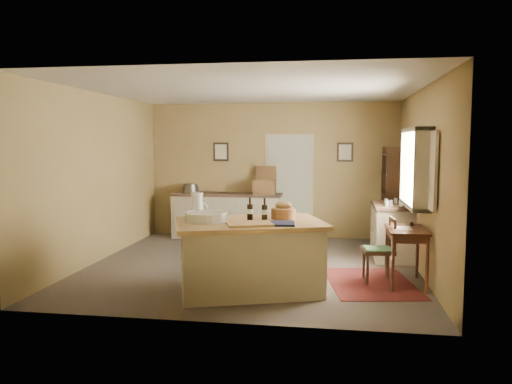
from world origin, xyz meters
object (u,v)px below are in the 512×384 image
writing_desk (406,236)px  desk_chair (378,251)px  sideboard (228,214)px  right_cabinet (392,231)px  work_island (249,254)px  shelving_unit (394,196)px

writing_desk → desk_chair: desk_chair is taller
writing_desk → sideboard: bearing=136.4°
right_cabinet → desk_chair: bearing=-103.1°
work_island → right_cabinet: (2.03, 2.20, -0.02)m
writing_desk → desk_chair: 0.43m
work_island → shelving_unit: shelving_unit is taller
work_island → desk_chair: (1.67, 0.67, -0.05)m
writing_desk → right_cabinet: 1.60m
sideboard → writing_desk: (3.06, -2.92, 0.18)m
sideboard → writing_desk: size_ratio=2.67×
sideboard → desk_chair: size_ratio=2.51×
writing_desk → right_cabinet: bearing=90.0°
sideboard → writing_desk: bearing=-43.6°
shelving_unit → writing_desk: bearing=-93.1°
right_cabinet → sideboard: bearing=156.5°
right_cabinet → shelving_unit: shelving_unit is taller
desk_chair → shelving_unit: bearing=73.9°
work_island → desk_chair: bearing=3.3°
right_cabinet → shelving_unit: 1.23m
sideboard → desk_chair: 3.93m
sideboard → shelving_unit: shelving_unit is taller
sideboard → writing_desk: 4.23m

